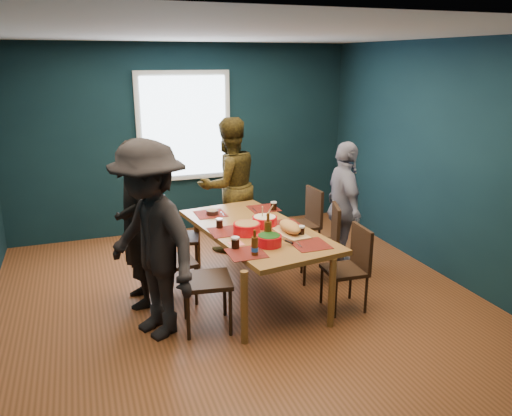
{
  "coord_description": "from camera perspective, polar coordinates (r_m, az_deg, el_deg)",
  "views": [
    {
      "loc": [
        -1.45,
        -4.62,
        2.48
      ],
      "look_at": [
        0.25,
        0.11,
        0.97
      ],
      "focal_mm": 35.0,
      "sensor_mm": 36.0,
      "label": 1
    }
  ],
  "objects": [
    {
      "name": "chair_right_mid",
      "position": [
        5.76,
        8.08,
        -3.31
      ],
      "size": [
        0.52,
        0.52,
        0.9
      ],
      "rotation": [
        0.0,
        0.0,
        -0.34
      ],
      "color": "black",
      "rests_on": "floor"
    },
    {
      "name": "chair_left_mid",
      "position": [
        5.25,
        -10.36,
        -5.31
      ],
      "size": [
        0.45,
        0.45,
        0.92
      ],
      "rotation": [
        0.0,
        0.0,
        0.08
      ],
      "color": "black",
      "rests_on": "floor"
    },
    {
      "name": "person_near_left",
      "position": [
        4.56,
        -11.95,
        -3.71
      ],
      "size": [
        1.12,
        1.36,
        1.83
      ],
      "primitive_type": "imported",
      "rotation": [
        0.0,
        0.0,
        5.15
      ],
      "color": "black",
      "rests_on": "floor"
    },
    {
      "name": "chair_right_near",
      "position": [
        5.17,
        10.94,
        -6.03
      ],
      "size": [
        0.41,
        0.41,
        0.87
      ],
      "rotation": [
        0.0,
        0.0,
        -0.05
      ],
      "color": "black",
      "rests_on": "floor"
    },
    {
      "name": "napkin_c",
      "position": [
        4.84,
        6.59,
        -4.25
      ],
      "size": [
        0.2,
        0.2,
        0.0
      ],
      "primitive_type": "cube",
      "rotation": [
        0.0,
        0.0,
        0.37
      ],
      "color": "#E0645E",
      "rests_on": "dining_table"
    },
    {
      "name": "cola_glass_b",
      "position": [
        5.07,
        5.18,
        -2.57
      ],
      "size": [
        0.07,
        0.07,
        0.1
      ],
      "color": "black",
      "rests_on": "dining_table"
    },
    {
      "name": "napkin_b",
      "position": [
        4.85,
        -2.28,
        -4.11
      ],
      "size": [
        0.14,
        0.14,
        0.0
      ],
      "primitive_type": "cube",
      "rotation": [
        0.0,
        0.0,
        0.07
      ],
      "color": "#E0645E",
      "rests_on": "dining_table"
    },
    {
      "name": "beer_bottle_a",
      "position": [
        4.54,
        -0.15,
        -4.4
      ],
      "size": [
        0.07,
        0.07,
        0.24
      ],
      "color": "#4A280D",
      "rests_on": "dining_table"
    },
    {
      "name": "beer_bottle_b",
      "position": [
        4.88,
        1.38,
        -2.59
      ],
      "size": [
        0.07,
        0.07,
        0.28
      ],
      "color": "#4A280D",
      "rests_on": "dining_table"
    },
    {
      "name": "person_far_left",
      "position": [
        5.21,
        -13.52,
        -1.78
      ],
      "size": [
        0.43,
        0.64,
        1.74
      ],
      "primitive_type": "imported",
      "rotation": [
        0.0,
        0.0,
        4.73
      ],
      "color": "black",
      "rests_on": "floor"
    },
    {
      "name": "room",
      "position": [
        5.21,
        -3.15,
        4.41
      ],
      "size": [
        5.01,
        5.01,
        2.71
      ],
      "color": "brown",
      "rests_on": "ground"
    },
    {
      "name": "bowl_herbs",
      "position": [
        4.79,
        1.5,
        -3.66
      ],
      "size": [
        0.25,
        0.25,
        0.11
      ],
      "color": "red",
      "rests_on": "dining_table"
    },
    {
      "name": "small_bowl",
      "position": [
        5.75,
        -5.02,
        -0.49
      ],
      "size": [
        0.14,
        0.14,
        0.06
      ],
      "color": "black",
      "rests_on": "dining_table"
    },
    {
      "name": "cutting_board",
      "position": [
        5.12,
        3.89,
        -2.3
      ],
      "size": [
        0.3,
        0.6,
        0.13
      ],
      "rotation": [
        0.0,
        0.0,
        0.07
      ],
      "color": "tan",
      "rests_on": "dining_table"
    },
    {
      "name": "cola_glass_c",
      "position": [
        5.89,
        2.03,
        0.27
      ],
      "size": [
        0.08,
        0.08,
        0.1
      ],
      "color": "black",
      "rests_on": "dining_table"
    },
    {
      "name": "cola_glass_d",
      "position": [
        5.29,
        -4.2,
        -1.7
      ],
      "size": [
        0.08,
        0.08,
        0.11
      ],
      "color": "black",
      "rests_on": "dining_table"
    },
    {
      "name": "person_back",
      "position": [
        6.55,
        -3.12,
        2.61
      ],
      "size": [
        0.99,
        0.85,
        1.77
      ],
      "primitive_type": "imported",
      "rotation": [
        0.0,
        0.0,
        3.37
      ],
      "color": "black",
      "rests_on": "floor"
    },
    {
      "name": "dining_table",
      "position": [
        5.31,
        -0.01,
        -3.04
      ],
      "size": [
        1.28,
        2.11,
        0.75
      ],
      "rotation": [
        0.0,
        0.0,
        0.15
      ],
      "color": "#925F2B",
      "rests_on": "floor"
    },
    {
      "name": "bowl_salad",
      "position": [
        5.1,
        -1.06,
        -2.32
      ],
      "size": [
        0.28,
        0.28,
        0.12
      ],
      "color": "red",
      "rests_on": "dining_table"
    },
    {
      "name": "chair_right_far",
      "position": [
        6.4,
        5.84,
        -1.13
      ],
      "size": [
        0.43,
        0.43,
        0.91
      ],
      "rotation": [
        0.0,
        0.0,
        0.04
      ],
      "color": "black",
      "rests_on": "floor"
    },
    {
      "name": "chair_left_near",
      "position": [
        4.69,
        -6.89,
        -7.24
      ],
      "size": [
        0.51,
        0.51,
        1.0
      ],
      "rotation": [
        0.0,
        0.0,
        -0.14
      ],
      "color": "black",
      "rests_on": "floor"
    },
    {
      "name": "cola_glass_a",
      "position": [
        4.72,
        -2.38,
        -3.94
      ],
      "size": [
        0.08,
        0.08,
        0.11
      ],
      "color": "black",
      "rests_on": "dining_table"
    },
    {
      "name": "napkin_a",
      "position": [
        5.42,
        3.45,
        -1.87
      ],
      "size": [
        0.15,
        0.15,
        0.0
      ],
      "primitive_type": "cube",
      "rotation": [
        0.0,
        0.0,
        0.02
      ],
      "color": "#E0645E",
      "rests_on": "dining_table"
    },
    {
      "name": "bowl_dumpling",
      "position": [
        5.33,
        1.0,
        -1.49
      ],
      "size": [
        0.27,
        0.27,
        0.25
      ],
      "color": "red",
      "rests_on": "dining_table"
    },
    {
      "name": "chair_left_far",
      "position": [
        5.93,
        -9.51,
        -2.61
      ],
      "size": [
        0.5,
        0.5,
        0.93
      ],
      "rotation": [
        0.0,
        0.0,
        -0.23
      ],
      "color": "black",
      "rests_on": "floor"
    },
    {
      "name": "person_right",
      "position": [
        5.98,
        10.04,
        0.02
      ],
      "size": [
        0.55,
        0.98,
        1.58
      ],
      "primitive_type": "imported",
      "rotation": [
        0.0,
        0.0,
        1.39
      ],
      "color": "white",
      "rests_on": "floor"
    }
  ]
}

